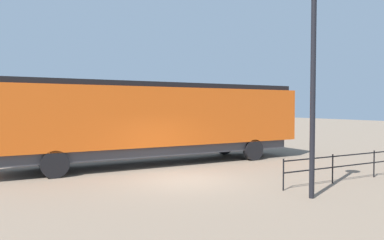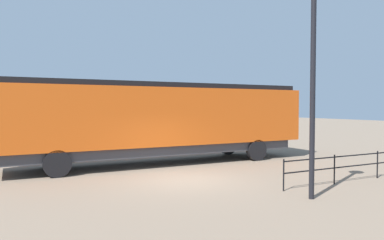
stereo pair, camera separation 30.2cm
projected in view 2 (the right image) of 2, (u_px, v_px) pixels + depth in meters
ground_plane at (184, 180)px, 13.74m from camera, size 120.00×120.00×0.00m
locomotive at (169, 118)px, 17.88m from camera, size 3.05×15.31×3.94m
lamp_post at (313, 34)px, 10.78m from camera, size 0.60×0.60×6.69m
platform_fence at (377, 160)px, 14.10m from camera, size 0.05×9.58×1.07m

